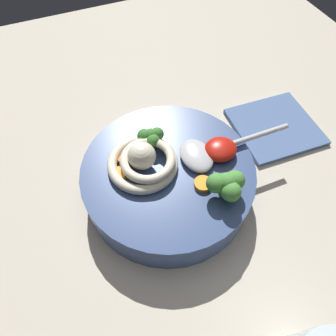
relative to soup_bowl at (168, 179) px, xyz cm
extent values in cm
cube|color=#BCB29E|center=(0.91, 2.29, -5.13)|extent=(109.17, 109.17, 4.26)
cylinder|color=#334775|center=(0.00, 0.00, -0.10)|extent=(24.58, 24.58, 5.81)
cylinder|color=#B27A33|center=(0.00, 0.00, 0.14)|extent=(21.63, 21.63, 5.35)
torus|color=beige|center=(-3.12, 1.63, 3.49)|extent=(9.82, 9.82, 1.35)
torus|color=beige|center=(-2.48, 1.20, 4.57)|extent=(10.52, 10.52, 1.22)
sphere|color=beige|center=(-3.12, 1.63, 5.25)|extent=(3.81, 3.81, 3.81)
ellipsoid|color=#B7B7BC|center=(4.30, -0.07, 3.61)|extent=(4.50, 6.07, 1.60)
cylinder|color=#B7B7BC|center=(11.80, -0.20, 3.61)|extent=(15.01, 1.05, 0.80)
ellipsoid|color=#B2190F|center=(7.78, -0.57, 3.88)|extent=(4.76, 4.28, 2.14)
cylinder|color=#7A9E60|center=(-0.64, 4.88, 3.34)|extent=(0.99, 0.99, 1.06)
sphere|color=#38752D|center=(-0.64, 4.88, 4.84)|extent=(1.95, 1.95, 1.95)
sphere|color=#38752D|center=(0.33, 4.88, 4.67)|extent=(1.95, 1.95, 1.95)
sphere|color=#38752D|center=(-1.53, 5.23, 4.76)|extent=(1.95, 1.95, 1.95)
sphere|color=#38752D|center=(-0.64, 3.90, 4.70)|extent=(1.95, 1.95, 1.95)
cylinder|color=#7A9E60|center=(5.16, -6.51, 3.51)|extent=(1.31, 1.31, 1.40)
sphere|color=#478938|center=(5.16, -6.51, 5.49)|extent=(2.57, 2.57, 2.57)
sphere|color=#478938|center=(6.45, -6.51, 5.26)|extent=(2.57, 2.57, 2.57)
sphere|color=#478938|center=(4.00, -6.05, 5.38)|extent=(2.57, 2.57, 2.57)
sphere|color=#478938|center=(5.16, -7.80, 5.31)|extent=(2.57, 2.57, 2.57)
cylinder|color=orange|center=(-6.77, 1.35, 3.19)|extent=(2.27, 2.27, 0.76)
cylinder|color=orange|center=(-4.99, 3.62, 3.18)|extent=(2.27, 2.27, 0.73)
cylinder|color=orange|center=(3.23, -4.35, 3.14)|extent=(2.38, 2.38, 0.67)
cube|color=#4C6693|center=(22.41, 4.31, -2.60)|extent=(14.58, 13.89, 0.80)
camera|label=1|loc=(-9.09, -21.81, 37.61)|focal=32.26mm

